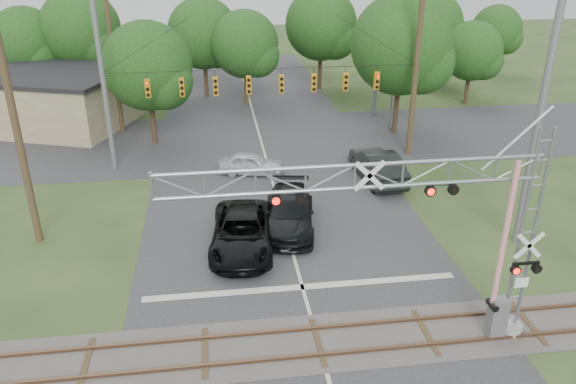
{
  "coord_description": "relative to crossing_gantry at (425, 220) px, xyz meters",
  "views": [
    {
      "loc": [
        -3.25,
        -13.64,
        13.25
      ],
      "look_at": [
        -0.32,
        7.5,
        3.46
      ],
      "focal_mm": 35.0,
      "sensor_mm": 36.0,
      "label": 1
    }
  ],
  "objects": [
    {
      "name": "crossing_gantry",
      "position": [
        0.0,
        0.0,
        0.0
      ],
      "size": [
        12.76,
        1.0,
        7.83
      ],
      "color": "gray",
      "rests_on": "ground"
    },
    {
      "name": "commercial_building",
      "position": [
        -21.51,
        29.16,
        -2.85
      ],
      "size": [
        19.53,
        14.38,
        4.09
      ],
      "rotation": [
        0.0,
        0.0,
        -0.35
      ],
      "color": "#8B765C",
      "rests_on": "ground"
    },
    {
      "name": "traffic_signal_span",
      "position": [
        -2.47,
        18.36,
        0.67
      ],
      "size": [
        19.34,
        0.36,
        11.5
      ],
      "color": "gray",
      "rests_on": "ground"
    },
    {
      "name": "utility_poles",
      "position": [
        -0.95,
        20.61,
        1.59
      ],
      "size": [
        26.46,
        28.88,
        13.44
      ],
      "color": "#43321F",
      "rests_on": "ground"
    },
    {
      "name": "pickup_black",
      "position": [
        -5.55,
        7.43,
        -4.08
      ],
      "size": [
        3.33,
        6.23,
        1.66
      ],
      "primitive_type": "imported",
      "rotation": [
        0.0,
        0.0,
        -0.1
      ],
      "color": "black",
      "rests_on": "ground"
    },
    {
      "name": "treeline",
      "position": [
        -3.77,
        32.35,
        0.71
      ],
      "size": [
        54.68,
        22.82,
        9.91
      ],
      "color": "#3B2A1A",
      "rests_on": "ground"
    },
    {
      "name": "road_cross",
      "position": [
        -3.32,
        22.36,
        -4.9
      ],
      "size": [
        90.0,
        12.0,
        0.02
      ],
      "primitive_type": "cube",
      "color": "#2D2C2F",
      "rests_on": "ground"
    },
    {
      "name": "suv_dark",
      "position": [
        2.88,
        14.39,
        -4.0
      ],
      "size": [
        2.25,
        5.62,
        1.82
      ],
      "primitive_type": "imported",
      "rotation": [
        0.0,
        0.0,
        3.2
      ],
      "color": "black",
      "rests_on": "ground"
    },
    {
      "name": "streetlight",
      "position": [
        6.39,
        23.71,
        -0.25
      ],
      "size": [
        2.22,
        0.23,
        8.32
      ],
      "color": "gray",
      "rests_on": "ground"
    },
    {
      "name": "road_main",
      "position": [
        -3.32,
        8.36,
        -4.9
      ],
      "size": [
        14.0,
        90.0,
        0.02
      ],
      "primitive_type": "cube",
      "color": "#2D2C2F",
      "rests_on": "ground"
    },
    {
      "name": "car_dark",
      "position": [
        -3.11,
        9.12,
        -4.07
      ],
      "size": [
        3.18,
        6.05,
        1.67
      ],
      "primitive_type": "imported",
      "rotation": [
        0.0,
        0.0,
        -0.15
      ],
      "color": "black",
      "rests_on": "ground"
    },
    {
      "name": "ground",
      "position": [
        -3.32,
        -1.64,
        -4.91
      ],
      "size": [
        160.0,
        160.0,
        0.0
      ],
      "primitive_type": "plane",
      "color": "#273E1C",
      "rests_on": "ground"
    },
    {
      "name": "sedan_silver",
      "position": [
        -4.45,
        16.33,
        -4.24
      ],
      "size": [
        4.15,
        2.46,
        1.32
      ],
      "primitive_type": "imported",
      "rotation": [
        0.0,
        0.0,
        1.33
      ],
      "color": "silver",
      "rests_on": "ground"
    },
    {
      "name": "railroad_track",
      "position": [
        -3.32,
        0.36,
        -4.88
      ],
      "size": [
        90.0,
        3.2,
        0.17
      ],
      "color": "#46423D",
      "rests_on": "ground"
    }
  ]
}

